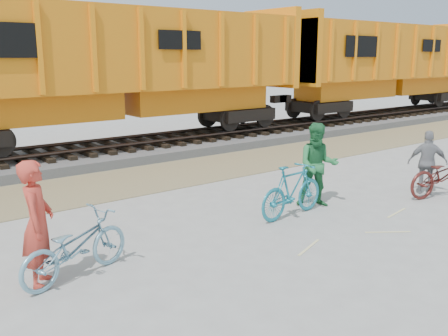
{
  "coord_description": "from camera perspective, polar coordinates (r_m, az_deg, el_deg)",
  "views": [
    {
      "loc": [
        -7.34,
        -6.47,
        3.34
      ],
      "look_at": [
        -1.13,
        1.5,
        1.07
      ],
      "focal_mm": 40.0,
      "sensor_mm": 36.0,
      "label": 1
    }
  ],
  "objects": [
    {
      "name": "ground",
      "position": [
        10.34,
        10.18,
        -6.37
      ],
      "size": [
        120.0,
        120.0,
        0.0
      ],
      "primitive_type": "plane",
      "color": "#9E9E99",
      "rests_on": "ground"
    },
    {
      "name": "gravel_strip",
      "position": [
        14.43,
        -6.21,
        -0.73
      ],
      "size": [
        120.0,
        3.0,
        0.02
      ],
      "primitive_type": "cube",
      "color": "#867953",
      "rests_on": "ground"
    },
    {
      "name": "ballast_bed",
      "position": [
        17.42,
        -12.31,
        1.84
      ],
      "size": [
        120.0,
        4.0,
        0.3
      ],
      "primitive_type": "cube",
      "color": "slate",
      "rests_on": "ground"
    },
    {
      "name": "track",
      "position": [
        17.36,
        -12.36,
        2.89
      ],
      "size": [
        120.0,
        2.6,
        0.24
      ],
      "color": "black",
      "rests_on": "ballast_bed"
    },
    {
      "name": "hopper_car_center",
      "position": [
        17.25,
        -11.88,
        11.32
      ],
      "size": [
        14.0,
        3.13,
        4.65
      ],
      "color": "black",
      "rests_on": "track"
    },
    {
      "name": "hopper_car_right",
      "position": [
        27.41,
        18.12,
        11.39
      ],
      "size": [
        14.0,
        3.13,
        4.65
      ],
      "color": "black",
      "rests_on": "track"
    },
    {
      "name": "bicycle_blue",
      "position": [
        8.02,
        -16.64,
        -8.57
      ],
      "size": [
        2.04,
        1.17,
        1.02
      ],
      "primitive_type": "imported",
      "rotation": [
        0.0,
        0.0,
        1.85
      ],
      "color": "#6C9DB3",
      "rests_on": "ground"
    },
    {
      "name": "bicycle_teal",
      "position": [
        10.63,
        7.8,
        -2.57
      ],
      "size": [
        1.92,
        0.69,
        1.13
      ],
      "primitive_type": "imported",
      "rotation": [
        0.0,
        0.0,
        1.65
      ],
      "color": "teal",
      "rests_on": "ground"
    },
    {
      "name": "bicycle_maroon",
      "position": [
        13.15,
        23.87,
        -0.7
      ],
      "size": [
        2.18,
        1.22,
        1.08
      ],
      "primitive_type": "imported",
      "rotation": [
        0.0,
        0.0,
        1.31
      ],
      "color": "#4B1A16",
      "rests_on": "ground"
    },
    {
      "name": "person_solo",
      "position": [
        7.81,
        -20.54,
        -5.97
      ],
      "size": [
        0.72,
        0.83,
        1.9
      ],
      "primitive_type": "imported",
      "rotation": [
        0.0,
        0.0,
        1.09
      ],
      "color": "#BB3628",
      "rests_on": "ground"
    },
    {
      "name": "person_man",
      "position": [
        11.39,
        10.67,
        0.33
      ],
      "size": [
        1.16,
        1.15,
        1.9
      ],
      "primitive_type": "imported",
      "rotation": [
        0.0,
        0.0,
        -0.73
      ],
      "color": "#236B39",
      "rests_on": "ground"
    },
    {
      "name": "person_woman",
      "position": [
        13.2,
        22.24,
        0.58
      ],
      "size": [
        0.88,
        0.96,
        1.57
      ],
      "primitive_type": "imported",
      "rotation": [
        0.0,
        0.0,
        2.26
      ],
      "color": "gray",
      "rests_on": "ground"
    }
  ]
}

